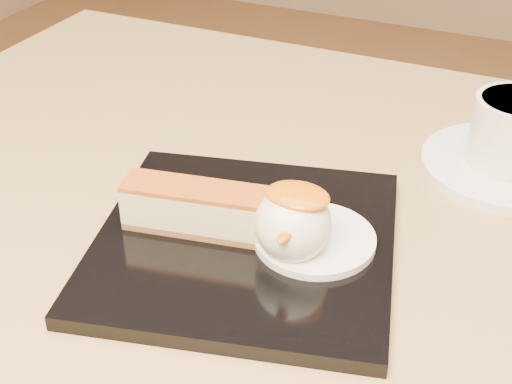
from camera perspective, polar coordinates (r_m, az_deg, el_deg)
The scene contains 8 objects.
table at distance 0.66m, azimuth -3.70°, elevation -14.33°, with size 0.80×0.80×0.72m.
dessert_plate at distance 0.54m, azimuth -0.88°, elevation -4.10°, with size 0.22×0.22×0.01m, color black.
cheesecake at distance 0.53m, azimuth -4.54°, elevation -1.33°, with size 0.12×0.05×0.04m.
cream_smear at distance 0.53m, azimuth 4.73°, elevation -3.77°, with size 0.09×0.09×0.01m, color white.
ice_cream_scoop at distance 0.50m, azimuth 2.98°, elevation -2.57°, with size 0.05×0.05×0.05m, color white.
mango_sauce at distance 0.49m, azimuth 3.36°, elevation -0.28°, with size 0.05×0.03×0.01m, color #D96806.
mint_sprig at distance 0.55m, azimuth 2.80°, elevation -1.28°, with size 0.03×0.02×0.00m.
saucer at distance 0.67m, azimuth 19.40°, elevation 1.96°, with size 0.15×0.15×0.01m, color white.
Camera 1 is at (0.22, -0.39, 1.05)m, focal length 50.00 mm.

